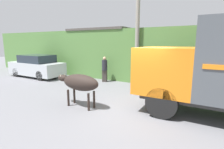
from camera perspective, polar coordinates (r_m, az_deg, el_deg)
ground_plane at (r=7.02m, az=7.50°, el=-11.08°), size 60.00×60.00×0.00m
hillside_embankment at (r=13.68m, az=19.61°, el=6.31°), size 32.00×6.72×3.42m
building_backdrop at (r=13.59m, az=-3.35°, el=7.22°), size 4.75×2.70×3.56m
brown_cow at (r=7.04m, az=-10.56°, el=-2.65°), size 2.02×0.65×1.33m
parked_suv at (r=14.26m, az=-23.41°, el=2.50°), size 4.37×1.78×1.64m
pedestrian_on_hill at (r=11.39m, az=-2.43°, el=2.07°), size 0.43×0.43×1.65m
utility_pole at (r=10.65m, az=8.30°, el=15.28°), size 0.90×0.24×6.73m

